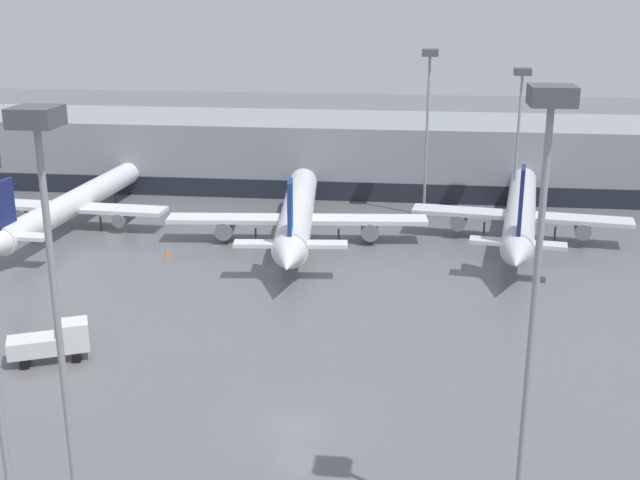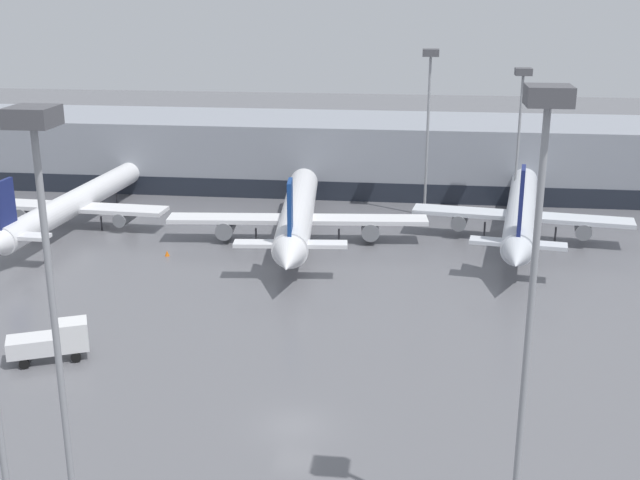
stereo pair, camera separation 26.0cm
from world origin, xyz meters
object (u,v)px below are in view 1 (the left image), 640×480
parked_jet_3 (74,203)px  traffic_cone_0 (167,253)px  apron_light_mast_3 (521,99)px  service_truck_0 (53,341)px  apron_light_mast_2 (429,86)px  apron_light_mast_6 (542,207)px  parked_jet_0 (297,214)px  parked_jet_1 (521,211)px  apron_light_mast_4 (47,222)px

parked_jet_3 → traffic_cone_0: size_ratio=67.47×
apron_light_mast_3 → service_truck_0: bearing=-130.8°
service_truck_0 → apron_light_mast_2: apron_light_mast_2 is taller
apron_light_mast_2 → apron_light_mast_6: size_ratio=0.87×
parked_jet_3 → service_truck_0: (12.07, -32.09, -1.23)m
parked_jet_0 → apron_light_mast_6: size_ratio=1.63×
parked_jet_1 → apron_light_mast_4: size_ratio=1.76×
parked_jet_1 → parked_jet_3: parked_jet_1 is taller
apron_light_mast_4 → apron_light_mast_6: 20.30m
apron_light_mast_4 → apron_light_mast_6: (20.08, 2.90, 0.51)m
parked_jet_3 → apron_light_mast_4: 57.84m
parked_jet_3 → apron_light_mast_4: (22.24, -51.66, 13.51)m
parked_jet_1 → traffic_cone_0: (-35.21, -9.60, -2.91)m
parked_jet_0 → service_truck_0: 32.63m
apron_light_mast_2 → apron_light_mast_4: (-16.12, -61.25, 1.34)m
parked_jet_3 → traffic_cone_0: parked_jet_3 is taller
parked_jet_0 → service_truck_0: size_ratio=6.04×
service_truck_0 → apron_light_mast_4: apron_light_mast_4 is taller
parked_jet_3 → apron_light_mast_3: size_ratio=2.22×
parked_jet_0 → apron_light_mast_6: (17.15, -46.51, 13.78)m
apron_light_mast_6 → apron_light_mast_3: bearing=84.0°
parked_jet_1 → service_truck_0: 49.04m
parked_jet_0 → apron_light_mast_3: size_ratio=2.09×
parked_jet_1 → apron_light_mast_3: (0.31, 9.26, 10.32)m
parked_jet_1 → apron_light_mast_6: apron_light_mast_6 is taller
apron_light_mast_6 → parked_jet_0: bearing=110.2°
service_truck_0 → apron_light_mast_4: size_ratio=0.28×
parked_jet_1 → traffic_cone_0: bearing=113.2°
parked_jet_3 → apron_light_mast_2: (38.36, 9.59, 12.17)m
traffic_cone_0 → apron_light_mast_3: 42.33m
apron_light_mast_3 → apron_light_mast_6: bearing=-96.0°
parked_jet_3 → apron_light_mast_3: bearing=-74.9°
parked_jet_1 → apron_light_mast_2: apron_light_mast_2 is taller
traffic_cone_0 → apron_light_mast_6: size_ratio=0.03×
apron_light_mast_2 → apron_light_mast_3: size_ratio=1.12×
service_truck_0 → traffic_cone_0: size_ratio=10.48×
parked_jet_0 → apron_light_mast_4: bearing=171.2°
parked_jet_1 → apron_light_mast_2: 17.59m
apron_light_mast_3 → apron_light_mast_6: apron_light_mast_6 is taller
parked_jet_0 → parked_jet_1: 23.31m
parked_jet_0 → service_truck_0: parked_jet_0 is taller
traffic_cone_0 → apron_light_mast_6: apron_light_mast_6 is taller
parked_jet_3 → apron_light_mast_6: bearing=-135.9°
parked_jet_3 → parked_jet_1: bearing=-85.7°
service_truck_0 → traffic_cone_0: service_truck_0 is taller
apron_light_mast_4 → parked_jet_1: bearing=63.7°
parked_jet_0 → apron_light_mast_2: size_ratio=1.87×
parked_jet_3 → traffic_cone_0: bearing=-120.3°
apron_light_mast_3 → apron_light_mast_4: bearing=-113.0°
parked_jet_0 → traffic_cone_0: bearing=112.4°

